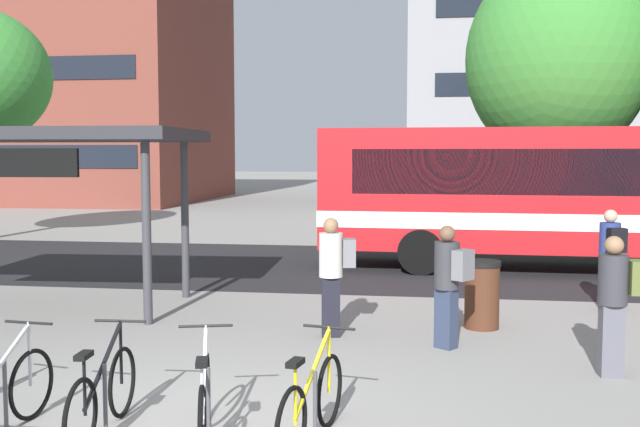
{
  "coord_description": "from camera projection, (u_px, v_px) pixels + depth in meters",
  "views": [
    {
      "loc": [
        2.08,
        -6.29,
        2.64
      ],
      "look_at": [
        0.45,
        4.86,
        1.72
      ],
      "focal_mm": 41.28,
      "sensor_mm": 36.0,
      "label": 1
    }
  ],
  "objects": [
    {
      "name": "building_left_wing",
      "position": [
        51.0,
        53.0,
        41.83
      ],
      "size": [
        17.87,
        13.71,
        16.68
      ],
      "color": "brown",
      "rests_on": "ground"
    },
    {
      "name": "city_bus",
      "position": [
        594.0,
        192.0,
        16.4
      ],
      "size": [
        12.1,
        2.96,
        3.2
      ],
      "rotation": [
        0.0,
        0.0,
        -0.03
      ],
      "color": "red",
      "rests_on": "ground"
    },
    {
      "name": "trash_bin",
      "position": [
        482.0,
        294.0,
        11.11
      ],
      "size": [
        0.55,
        0.55,
        1.03
      ],
      "color": "#4C2819",
      "rests_on": "ground"
    },
    {
      "name": "commuter_grey_pack_4",
      "position": [
        333.0,
        268.0,
        10.57
      ],
      "size": [
        0.57,
        0.4,
        1.73
      ],
      "rotation": [
        0.0,
        0.0,
        3.32
      ],
      "color": "black",
      "rests_on": "ground"
    },
    {
      "name": "commuter_olive_pack_0",
      "position": [
        616.0,
        296.0,
        8.65
      ],
      "size": [
        0.54,
        0.37,
        1.68
      ],
      "rotation": [
        0.0,
        0.0,
        3.22
      ],
      "color": "#565660",
      "rests_on": "ground"
    },
    {
      "name": "parked_bicycle_silver_4",
      "position": [
        204.0,
        403.0,
        6.66
      ],
      "size": [
        0.62,
        1.68,
        0.99
      ],
      "rotation": [
        0.0,
        0.0,
        1.83
      ],
      "color": "black",
      "rests_on": "ground"
    },
    {
      "name": "parked_bicycle_yellow_5",
      "position": [
        312.0,
        404.0,
        6.62
      ],
      "size": [
        0.53,
        1.7,
        0.99
      ],
      "rotation": [
        0.0,
        0.0,
        1.38
      ],
      "color": "black",
      "rests_on": "ground"
    },
    {
      "name": "parked_bicycle_black_3",
      "position": [
        103.0,
        396.0,
        6.87
      ],
      "size": [
        0.52,
        1.72,
        0.99
      ],
      "rotation": [
        0.0,
        0.0,
        1.63
      ],
      "color": "black",
      "rests_on": "ground"
    },
    {
      "name": "bike_rack",
      "position": [
        56.0,
        426.0,
        6.89
      ],
      "size": [
        5.89,
        0.26,
        0.7
      ],
      "rotation": [
        0.0,
        0.0,
        0.03
      ],
      "color": "#47474C",
      "rests_on": "ground"
    },
    {
      "name": "transit_shelter",
      "position": [
        6.0,
        141.0,
        12.46
      ],
      "size": [
        6.49,
        3.29,
        3.05
      ],
      "rotation": [
        0.0,
        0.0,
        0.05
      ],
      "color": "#38383D",
      "rests_on": "ground"
    },
    {
      "name": "bus_lane_asphalt",
      "position": [
        337.0,
        265.0,
        17.38
      ],
      "size": [
        80.0,
        7.2,
        0.01
      ],
      "primitive_type": "cube",
      "color": "#232326",
      "rests_on": "ground"
    },
    {
      "name": "commuter_grey_pack_2",
      "position": [
        449.0,
        278.0,
        9.9
      ],
      "size": [
        0.6,
        0.56,
        1.68
      ],
      "rotation": [
        0.0,
        0.0,
        2.5
      ],
      "color": "#2D3851",
      "rests_on": "ground"
    },
    {
      "name": "street_tree_1",
      "position": [
        557.0,
        59.0,
        20.2
      ],
      "size": [
        4.98,
        4.98,
        8.1
      ],
      "color": "brown",
      "rests_on": "ground"
    },
    {
      "name": "commuter_black_pack_3",
      "position": [
        610.0,
        252.0,
        12.31
      ],
      "size": [
        0.41,
        0.57,
        1.71
      ],
      "rotation": [
        0.0,
        0.0,
        1.77
      ],
      "color": "#2D3851",
      "rests_on": "ground"
    }
  ]
}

